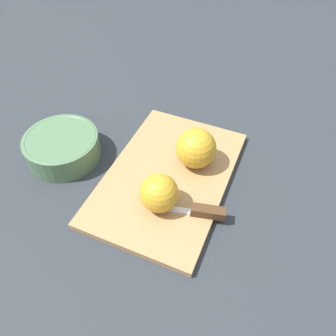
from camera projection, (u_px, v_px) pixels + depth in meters
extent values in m
plane|color=#282D33|center=(168.00, 179.00, 0.68)|extent=(4.00, 4.00, 0.00)
cube|color=#A37A4C|center=(168.00, 177.00, 0.68)|extent=(0.37, 0.25, 0.01)
sphere|color=gold|center=(196.00, 148.00, 0.67)|extent=(0.08, 0.08, 0.08)
cylinder|color=#EFE5C6|center=(194.00, 146.00, 0.67)|extent=(0.07, 0.05, 0.08)
sphere|color=gold|center=(159.00, 193.00, 0.60)|extent=(0.07, 0.07, 0.07)
cylinder|color=#EFE5C6|center=(161.00, 191.00, 0.60)|extent=(0.01, 0.07, 0.07)
cube|color=silver|center=(170.00, 209.00, 0.62)|extent=(0.03, 0.08, 0.00)
cube|color=#472D19|center=(208.00, 212.00, 0.60)|extent=(0.03, 0.07, 0.02)
cylinder|color=#4C704C|center=(63.00, 147.00, 0.71)|extent=(0.16, 0.16, 0.05)
torus|color=#4C704C|center=(60.00, 139.00, 0.69)|extent=(0.16, 0.16, 0.01)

